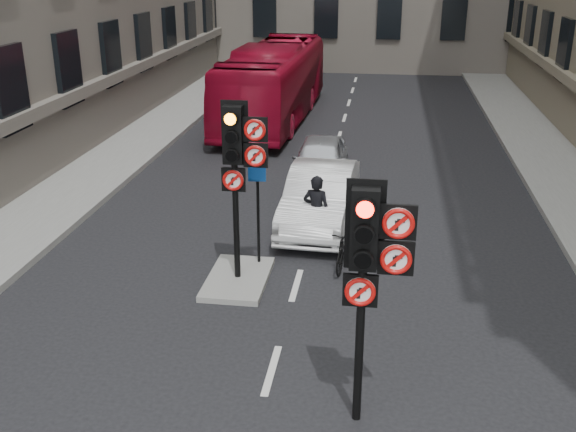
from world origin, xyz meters
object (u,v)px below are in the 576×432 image
(signal_near, at_px, (370,255))
(car_silver, at_px, (320,160))
(signal_far, at_px, (238,154))
(motorcyclist, at_px, (316,211))
(motorcycle, at_px, (345,247))
(info_sign, at_px, (258,202))
(car_white, at_px, (320,197))
(car_pink, at_px, (258,120))
(bus_red, at_px, (274,83))

(signal_near, bearing_deg, car_silver, 98.87)
(signal_far, relative_size, motorcyclist, 2.14)
(signal_near, bearing_deg, motorcycle, 96.73)
(motorcyclist, height_order, info_sign, info_sign)
(motorcycle, relative_size, info_sign, 0.71)
(motorcyclist, bearing_deg, car_silver, -76.83)
(car_silver, distance_m, motorcycle, 5.76)
(car_white, relative_size, motorcyclist, 2.60)
(car_pink, bearing_deg, car_white, -70.91)
(bus_red, distance_m, info_sign, 13.63)
(signal_near, height_order, info_sign, signal_near)
(info_sign, bearing_deg, signal_near, -69.84)
(car_pink, distance_m, info_sign, 11.10)
(signal_far, distance_m, motorcycle, 3.18)
(bus_red, distance_m, motorcyclist, 12.56)
(motorcycle, height_order, info_sign, info_sign)
(car_pink, relative_size, motorcycle, 2.75)
(signal_far, height_order, car_silver, signal_far)
(signal_far, xyz_separation_m, car_pink, (-1.84, 11.61, -2.11))
(car_silver, xyz_separation_m, bus_red, (-2.60, 7.57, 0.85))
(signal_far, relative_size, motorcycle, 2.39)
(car_white, bearing_deg, bus_red, 107.69)
(car_white, distance_m, bus_red, 11.28)
(signal_far, height_order, motorcycle, signal_far)
(car_white, bearing_deg, car_pink, 113.19)
(signal_far, xyz_separation_m, car_white, (1.26, 3.37, -1.98))
(car_pink, bearing_deg, signal_far, -82.48)
(bus_red, relative_size, motorcycle, 7.20)
(signal_near, distance_m, info_sign, 5.42)
(car_silver, height_order, motorcycle, car_silver)
(motorcycle, distance_m, motorcyclist, 1.32)
(signal_far, height_order, info_sign, signal_far)
(motorcyclist, bearing_deg, signal_far, 66.50)
(motorcyclist, distance_m, info_sign, 1.82)
(bus_red, bearing_deg, car_white, -72.86)
(car_white, relative_size, bus_red, 0.40)
(car_pink, bearing_deg, signal_near, -75.61)
(car_white, height_order, motorcycle, car_white)
(car_white, distance_m, car_pink, 8.80)
(car_silver, relative_size, motorcyclist, 2.28)
(car_silver, height_order, bus_red, bus_red)
(motorcyclist, bearing_deg, motorcycle, 133.15)
(info_sign, bearing_deg, motorcyclist, 44.00)
(info_sign, bearing_deg, bus_red, 91.38)
(signal_near, relative_size, signal_far, 1.00)
(motorcycle, bearing_deg, bus_red, 113.86)
(signal_far, xyz_separation_m, motorcycle, (2.01, 1.01, -2.25))
(signal_near, relative_size, info_sign, 1.70)
(motorcyclist, bearing_deg, bus_red, -67.61)
(signal_far, bearing_deg, signal_near, -56.98)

